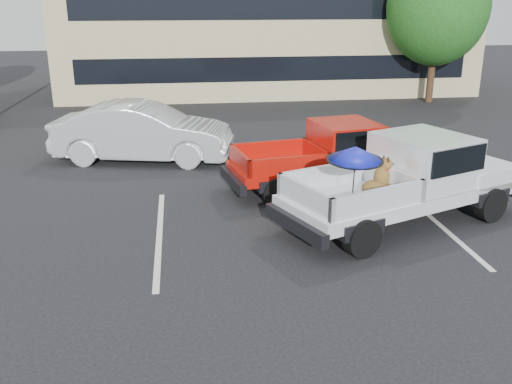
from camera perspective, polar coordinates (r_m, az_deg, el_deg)
The scene contains 9 objects.
ground at distance 10.50m, azimuth 6.81°, elevation -7.69°, with size 90.00×90.00×0.00m, color black.
stripe_left at distance 12.02m, azimuth -9.64°, elevation -4.22°, with size 0.12×5.00×0.01m, color silver.
stripe_right at distance 13.20m, azimuth 17.38°, elevation -2.69°, with size 0.12×5.00×0.01m, color silver.
motel_building at distance 30.40m, azimuth 0.79°, elevation 16.30°, with size 20.40×8.40×6.30m.
tree_right at distance 27.55m, azimuth 17.72°, elevation 17.24°, with size 4.46×4.46×6.78m.
tree_back at distance 34.11m, azimuth 7.04°, elevation 18.51°, with size 4.68×4.68×7.11m.
silver_pickup at distance 12.74m, azimuth 15.55°, elevation 1.72°, with size 6.01×3.97×2.06m.
red_pickup at distance 14.68m, azimuth 8.33°, elevation 3.96°, with size 5.34×2.65×1.68m.
silver_sedan at distance 17.27m, azimuth -11.22°, elevation 5.89°, with size 1.82×5.22×1.72m, color #ABAEB3.
Camera 1 is at (-2.47, -9.05, 4.72)m, focal length 40.00 mm.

